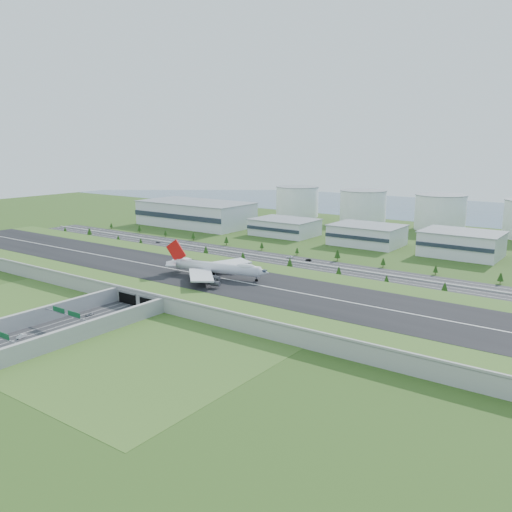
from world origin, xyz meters
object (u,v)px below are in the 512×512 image
Objects in this scene: car_2 at (99,325)px; car_5 at (308,260)px; boeing_747 at (217,268)px; fuel_tank_a at (297,202)px; car_0 at (89,314)px; car_7 at (289,257)px; car_1 at (22,336)px; car_4 at (158,242)px.

car_2 is 0.97× the size of car_5.
boeing_747 is 13.97× the size of car_5.
car_5 is at bearing -111.27° from car_2.
car_0 is at bearing -73.85° from fuel_tank_a.
fuel_tank_a is 402.28m from car_0.
car_2 is at bearing -105.57° from boeing_747.
fuel_tank_a reaches higher than car_7.
car_2 is 0.83× the size of car_7.
car_0 is 0.74× the size of car_7.
car_5 is at bearing 75.58° from boeing_747.
car_7 is at bearing 75.38° from car_1.
car_7 is (6.74, 218.52, -0.01)m from car_1.
car_4 is at bearing 132.55° from car_0.
car_4 reaches higher than car_2.
car_0 is 0.87× the size of car_5.
car_5 is (23.75, 218.37, -0.03)m from car_1.
fuel_tank_a is 11.79× the size of car_0.
fuel_tank_a is 0.73× the size of boeing_747.
car_0 is 205.01m from car_4.
car_7 is at bearing -88.62° from car_4.
car_2 is at bearing 50.69° from car_1.
fuel_tank_a is at bearing -138.50° from car_5.
car_1 reaches higher than car_5.
fuel_tank_a reaches higher than boeing_747.
car_0 is at bearing -148.76° from car_4.
boeing_747 reaches higher than car_7.
car_7 is at bearing -59.78° from fuel_tank_a.
boeing_747 reaches higher than car_0.
car_0 reaches higher than car_4.
car_5 is (146.15, 13.95, 0.13)m from car_4.
car_4 is at bearing -70.22° from car_2.
car_7 is (-13.43, 103.04, -13.12)m from boeing_747.
car_4 is 0.81× the size of car_5.
car_0 is 179.95m from car_7.
car_5 is (25.38, 179.61, 0.08)m from car_0.
car_5 is at bearing 70.94° from car_1.
car_1 is 238.27m from car_4.
car_5 reaches higher than car_0.
car_2 is at bearing -71.86° from fuel_tank_a.
car_5 reaches higher than car_4.
boeing_747 is 13.44× the size of car_1.
fuel_tank_a is 248.43m from car_5.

